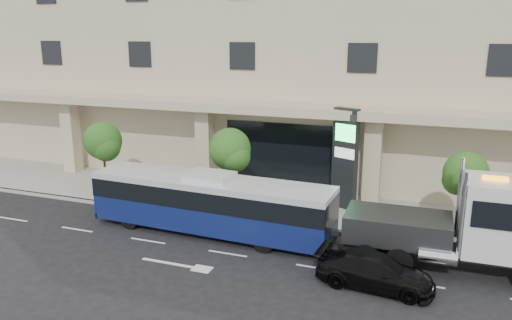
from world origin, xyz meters
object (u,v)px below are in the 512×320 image
at_px(black_sedan, 375,271).
at_px(signage_pylon, 345,158).
at_px(city_bus, 210,203).
at_px(tow_truck, 465,229).

height_order(black_sedan, signage_pylon, signage_pylon).
height_order(city_bus, signage_pylon, signage_pylon).
distance_m(city_bus, tow_truck, 11.16).
bearing_deg(signage_pylon, black_sedan, -49.22).
relative_size(city_bus, signage_pylon, 2.20).
xyz_separation_m(city_bus, black_sedan, (8.04, -2.65, -0.88)).
bearing_deg(black_sedan, tow_truck, -46.16).
distance_m(black_sedan, signage_pylon, 8.77).
distance_m(tow_truck, black_sedan, 4.17).
distance_m(city_bus, signage_pylon, 7.72).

